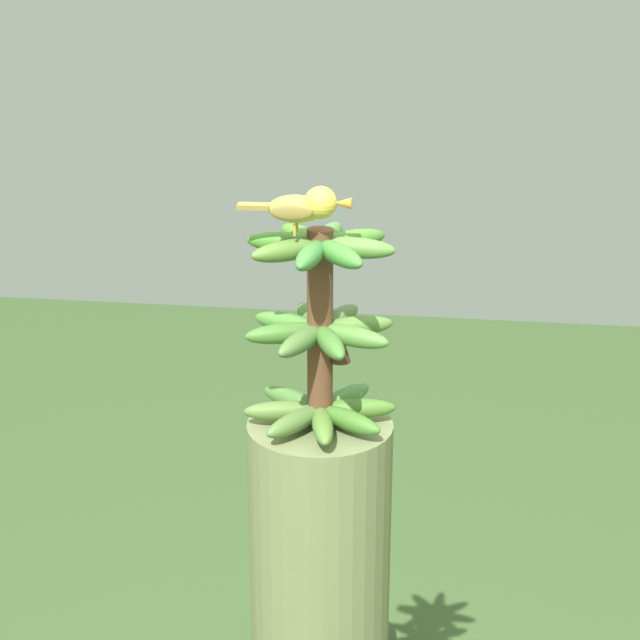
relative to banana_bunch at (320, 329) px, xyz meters
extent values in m
cylinder|color=brown|center=(0.00, 0.00, 0.00)|extent=(0.04, 0.04, 0.35)
ellipsoid|color=#51792F|center=(-0.06, -0.01, -0.15)|extent=(0.14, 0.06, 0.04)
ellipsoid|color=#3F6E26|center=(-0.04, -0.05, -0.15)|extent=(0.10, 0.13, 0.04)
ellipsoid|color=#446F26|center=(0.01, -0.06, -0.15)|extent=(0.06, 0.14, 0.04)
ellipsoid|color=#477C37|center=(0.05, -0.03, -0.15)|extent=(0.13, 0.10, 0.04)
ellipsoid|color=#517023|center=(0.06, 0.01, -0.15)|extent=(0.14, 0.06, 0.04)
ellipsoid|color=#456F2F|center=(0.03, 0.05, -0.15)|extent=(0.10, 0.13, 0.04)
ellipsoid|color=#516F30|center=(-0.01, 0.06, -0.15)|extent=(0.06, 0.14, 0.04)
ellipsoid|color=#4D6F34|center=(-0.05, 0.04, -0.15)|extent=(0.13, 0.10, 0.04)
ellipsoid|color=#4A6E34|center=(-0.06, 0.02, 0.00)|extent=(0.14, 0.08, 0.04)
ellipsoid|color=#42752D|center=(-0.06, -0.02, 0.00)|extent=(0.14, 0.09, 0.04)
ellipsoid|color=#4C7A34|center=(-0.02, -0.06, 0.00)|extent=(0.08, 0.14, 0.04)
ellipsoid|color=#4F7732|center=(0.02, -0.06, 0.00)|extent=(0.09, 0.14, 0.04)
ellipsoid|color=#4E6B35|center=(0.06, -0.02, 0.00)|extent=(0.14, 0.08, 0.04)
ellipsoid|color=#45712F|center=(0.06, 0.02, 0.00)|extent=(0.14, 0.09, 0.04)
ellipsoid|color=#437830|center=(0.02, 0.06, 0.00)|extent=(0.08, 0.14, 0.04)
ellipsoid|color=#3E6B28|center=(-0.02, 0.06, 0.00)|extent=(0.09, 0.14, 0.04)
ellipsoid|color=#3D7C37|center=(-0.06, 0.01, 0.15)|extent=(0.14, 0.05, 0.04)
ellipsoid|color=#3E7F31|center=(-0.05, -0.04, 0.15)|extent=(0.13, 0.11, 0.04)
ellipsoid|color=#4C7931|center=(-0.01, -0.06, 0.15)|extent=(0.05, 0.14, 0.04)
ellipsoid|color=#427326|center=(0.04, -0.05, 0.15)|extent=(0.11, 0.13, 0.04)
ellipsoid|color=#447732|center=(0.06, -0.01, 0.15)|extent=(0.14, 0.05, 0.04)
ellipsoid|color=#487F28|center=(0.05, 0.04, 0.15)|extent=(0.13, 0.11, 0.04)
ellipsoid|color=#3D7926|center=(0.01, 0.06, 0.15)|extent=(0.05, 0.14, 0.04)
ellipsoid|color=#4E712D|center=(-0.04, 0.05, 0.15)|extent=(0.11, 0.13, 0.04)
cone|color=#4C2D1E|center=(0.00, -0.03, -0.03)|extent=(0.04, 0.04, 0.06)
cone|color=#4C2D1E|center=(0.03, 0.01, 0.05)|extent=(0.04, 0.04, 0.06)
cylinder|color=#C68933|center=(-0.05, 0.04, 0.18)|extent=(0.01, 0.01, 0.02)
cylinder|color=#C68933|center=(-0.02, 0.04, 0.18)|extent=(0.00, 0.01, 0.02)
ellipsoid|color=gold|center=(-0.03, 0.04, 0.22)|extent=(0.05, 0.09, 0.05)
ellipsoid|color=olive|center=(-0.06, 0.04, 0.22)|extent=(0.01, 0.07, 0.03)
ellipsoid|color=olive|center=(-0.01, 0.04, 0.22)|extent=(0.01, 0.07, 0.03)
cube|color=olive|center=(-0.03, 0.10, 0.22)|extent=(0.03, 0.05, 0.01)
sphere|color=gold|center=(-0.03, 0.00, 0.23)|extent=(0.05, 0.05, 0.05)
sphere|color=black|center=(-0.01, -0.01, 0.23)|extent=(0.01, 0.01, 0.01)
cone|color=orange|center=(-0.03, -0.04, 0.23)|extent=(0.02, 0.03, 0.02)
ellipsoid|color=gray|center=(0.93, 0.11, -1.28)|extent=(0.48, 0.49, 0.26)
camera|label=1|loc=(-1.72, -0.24, 0.65)|focal=61.68mm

